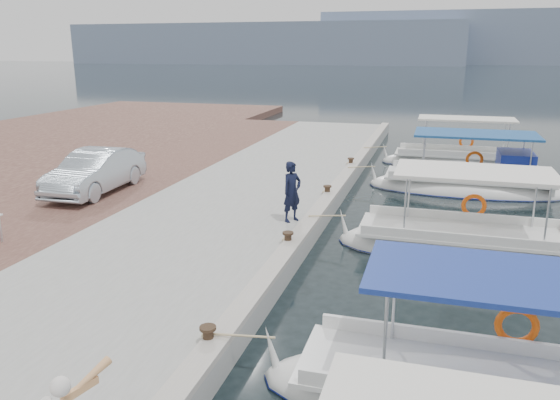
# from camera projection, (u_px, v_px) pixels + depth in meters

# --- Properties ---
(ground) EXTENTS (400.00, 400.00, 0.00)m
(ground) POSITION_uv_depth(u_px,v_px,m) (285.00, 289.00, 12.33)
(ground) COLOR black
(ground) RESTS_ON ground
(concrete_quay) EXTENTS (6.00, 40.00, 0.50)m
(concrete_quay) POSITION_uv_depth(u_px,v_px,m) (238.00, 208.00, 17.70)
(concrete_quay) COLOR gray
(concrete_quay) RESTS_ON ground
(quay_curb) EXTENTS (0.44, 40.00, 0.12)m
(quay_curb) POSITION_uv_depth(u_px,v_px,m) (322.00, 205.00, 16.87)
(quay_curb) COLOR #ACA599
(quay_curb) RESTS_ON concrete_quay
(cobblestone_strip) EXTENTS (4.00, 40.00, 0.50)m
(cobblestone_strip) POSITION_uv_depth(u_px,v_px,m) (103.00, 197.00, 19.04)
(cobblestone_strip) COLOR brown
(cobblestone_strip) RESTS_ON ground
(distant_hills) EXTENTS (330.00, 60.00, 18.00)m
(distant_hills) POSITION_uv_depth(u_px,v_px,m) (524.00, 42.00, 188.90)
(distant_hills) COLOR slate
(distant_hills) RESTS_ON ground
(fishing_caique_c) EXTENTS (6.60, 2.42, 2.83)m
(fishing_caique_c) POSITION_uv_depth(u_px,v_px,m) (461.00, 248.00, 14.53)
(fishing_caique_c) COLOR silver
(fishing_caique_c) RESTS_ON ground
(fishing_caique_d) EXTENTS (7.34, 2.62, 2.83)m
(fishing_caique_d) POSITION_uv_depth(u_px,v_px,m) (469.00, 186.00, 20.76)
(fishing_caique_d) COLOR silver
(fishing_caique_d) RESTS_ON ground
(fishing_caique_e) EXTENTS (7.05, 2.10, 2.83)m
(fishing_caique_e) POSITION_uv_depth(u_px,v_px,m) (459.00, 163.00, 25.22)
(fishing_caique_e) COLOR silver
(fishing_caique_e) RESTS_ON ground
(mooring_bollards) EXTENTS (0.28, 20.28, 0.33)m
(mooring_bollards) POSITION_uv_depth(u_px,v_px,m) (288.00, 237.00, 13.63)
(mooring_bollards) COLOR black
(mooring_bollards) RESTS_ON concrete_quay
(fisherman) EXTENTS (0.69, 0.75, 1.72)m
(fisherman) POSITION_uv_depth(u_px,v_px,m) (292.00, 192.00, 15.32)
(fisherman) COLOR black
(fisherman) RESTS_ON concrete_quay
(parked_car) EXTENTS (1.70, 4.44, 1.45)m
(parked_car) POSITION_uv_depth(u_px,v_px,m) (95.00, 171.00, 18.50)
(parked_car) COLOR #ACB9C4
(parked_car) RESTS_ON cobblestone_strip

